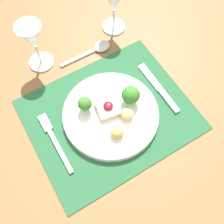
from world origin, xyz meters
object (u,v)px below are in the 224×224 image
object	(u,v)px
knife	(161,91)
wine_glass_far	(32,39)
fork	(54,138)
wine_glass_near	(114,2)
dinner_plate	(113,112)
spoon	(97,48)

from	to	relation	value
knife	wine_glass_far	size ratio (longest dim) A/B	1.21
knife	wine_glass_far	world-z (taller)	wine_glass_far
fork	wine_glass_near	world-z (taller)	wine_glass_near
fork	wine_glass_near	xyz separation A→B (m)	(0.35, 0.27, 0.10)
dinner_plate	fork	distance (m)	0.18
fork	dinner_plate	bearing A→B (deg)	-4.25
dinner_plate	wine_glass_near	world-z (taller)	wine_glass_near
wine_glass_near	knife	bearing A→B (deg)	-92.05
dinner_plate	spoon	world-z (taller)	dinner_plate
wine_glass_near	wine_glass_far	world-z (taller)	wine_glass_far
wine_glass_far	knife	bearing A→B (deg)	-47.09
spoon	wine_glass_near	size ratio (longest dim) A/B	1.14
fork	wine_glass_far	size ratio (longest dim) A/B	1.21
spoon	dinner_plate	bearing A→B (deg)	-109.46
fork	spoon	bearing A→B (deg)	41.20
dinner_plate	wine_glass_far	bearing A→B (deg)	109.93
dinner_plate	wine_glass_far	world-z (taller)	wine_glass_far
knife	spoon	xyz separation A→B (m)	(-0.08, 0.24, 0.00)
spoon	wine_glass_far	distance (m)	0.21
knife	fork	bearing A→B (deg)	174.75
dinner_plate	wine_glass_far	xyz separation A→B (m)	(-0.10, 0.27, 0.09)
fork	knife	size ratio (longest dim) A/B	1.00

